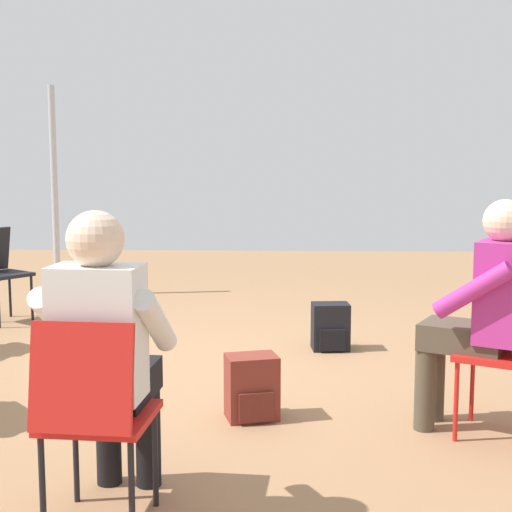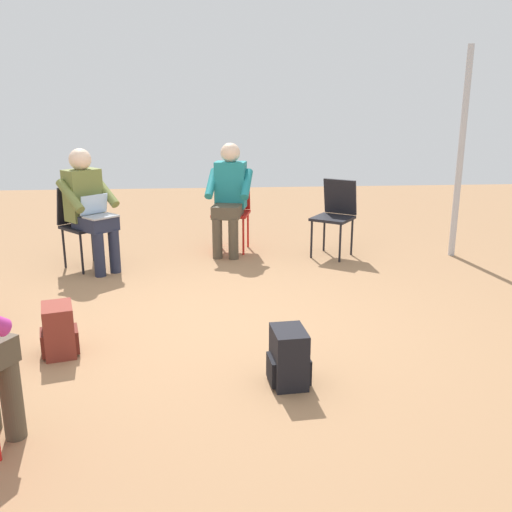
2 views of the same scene
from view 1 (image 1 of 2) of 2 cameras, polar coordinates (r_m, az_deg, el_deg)
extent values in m
plane|color=#99704C|center=(5.11, -4.55, -8.78)|extent=(14.00, 14.00, 0.00)
cube|color=black|center=(6.80, -19.56, -1.42)|extent=(0.56, 0.56, 0.03)
cylinder|color=black|center=(6.79, -17.49, -3.27)|extent=(0.02, 0.02, 0.42)
cylinder|color=black|center=(7.07, -19.08, -2.94)|extent=(0.02, 0.02, 0.42)
cube|color=red|center=(2.89, -12.35, -12.50)|extent=(0.43, 0.43, 0.03)
cylinder|color=black|center=(3.18, -14.22, -15.06)|extent=(0.02, 0.02, 0.42)
cylinder|color=black|center=(3.08, -8.06, -15.65)|extent=(0.02, 0.02, 0.42)
cylinder|color=black|center=(2.89, -16.71, -17.48)|extent=(0.02, 0.02, 0.42)
cylinder|color=black|center=(2.78, -9.91, -18.29)|extent=(0.02, 0.02, 0.42)
cube|color=red|center=(2.66, -13.81, -9.45)|extent=(0.39, 0.12, 0.40)
cube|color=red|center=(3.91, 18.89, -7.53)|extent=(0.54, 0.54, 0.03)
cylinder|color=red|center=(3.85, 15.72, -11.14)|extent=(0.02, 0.02, 0.42)
cylinder|color=red|center=(4.16, 16.91, -9.77)|extent=(0.02, 0.02, 0.42)
cylinder|color=#4C4233|center=(3.96, 13.36, -10.29)|extent=(0.11, 0.11, 0.45)
cylinder|color=#4C4233|center=(4.13, 14.10, -9.60)|extent=(0.11, 0.11, 0.45)
cube|color=#4C4233|center=(3.93, 16.22, -6.22)|extent=(0.51, 0.46, 0.14)
cube|color=#B22D84|center=(3.84, 19.10, -2.68)|extent=(0.35, 0.40, 0.52)
sphere|color=beige|center=(3.80, 19.32, 2.66)|extent=(0.22, 0.22, 0.22)
cylinder|color=#B22D84|center=(3.66, 16.97, -2.65)|extent=(0.39, 0.27, 0.31)
cylinder|color=#B22D84|center=(4.05, 18.28, -1.79)|extent=(0.39, 0.27, 0.31)
cylinder|color=black|center=(3.31, -11.72, -13.79)|extent=(0.11, 0.11, 0.45)
cylinder|color=black|center=(3.26, -8.62, -14.05)|extent=(0.11, 0.11, 0.45)
cube|color=black|center=(3.04, -11.22, -10.01)|extent=(0.33, 0.44, 0.14)
cube|color=silver|center=(2.80, -12.53, -6.02)|extent=(0.36, 0.25, 0.52)
sphere|color=beige|center=(2.74, -12.74, 1.31)|extent=(0.22, 0.22, 0.22)
cylinder|color=silver|center=(2.95, -15.60, -4.90)|extent=(0.12, 0.40, 0.31)
cylinder|color=silver|center=(2.83, -8.04, -5.24)|extent=(0.12, 0.40, 0.31)
cube|color=maroon|center=(4.04, -0.35, -10.43)|extent=(0.32, 0.27, 0.36)
cube|color=maroon|center=(4.06, -0.34, -11.52)|extent=(0.26, 0.29, 0.16)
cube|color=black|center=(5.53, 5.98, -5.63)|extent=(0.30, 0.22, 0.36)
cube|color=black|center=(5.55, 5.96, -6.44)|extent=(0.22, 0.27, 0.16)
cylinder|color=#B2B2B7|center=(8.01, -15.81, 4.95)|extent=(0.07, 0.07, 2.26)
camera|label=2|loc=(6.11, 38.62, 8.83)|focal=40.00mm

